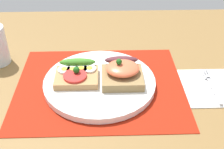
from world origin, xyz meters
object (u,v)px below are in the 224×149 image
(sandwich_egg_tomato, at_px, (77,74))
(sandwich_salmon, at_px, (122,73))
(napkin, at_px, (214,87))
(plate, at_px, (100,82))
(fork, at_px, (211,84))

(sandwich_egg_tomato, height_order, sandwich_salmon, sandwich_salmon)
(napkin, bearing_deg, sandwich_egg_tomato, 176.24)
(plate, bearing_deg, sandwich_salmon, -1.27)
(fork, bearing_deg, sandwich_salmon, 176.89)
(plate, relative_size, sandwich_salmon, 2.63)
(plate, distance_m, sandwich_egg_tomato, 0.06)
(sandwich_salmon, bearing_deg, plate, 178.73)
(napkin, height_order, fork, fork)
(sandwich_egg_tomato, relative_size, napkin, 0.69)
(plate, bearing_deg, sandwich_egg_tomato, 173.83)
(sandwich_egg_tomato, distance_m, fork, 0.33)
(plate, bearing_deg, napkin, -3.28)
(plate, xyz_separation_m, sandwich_egg_tomato, (-0.05, 0.01, 0.02))
(sandwich_egg_tomato, xyz_separation_m, napkin, (0.33, -0.02, -0.03))
(sandwich_egg_tomato, bearing_deg, plate, -6.17)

